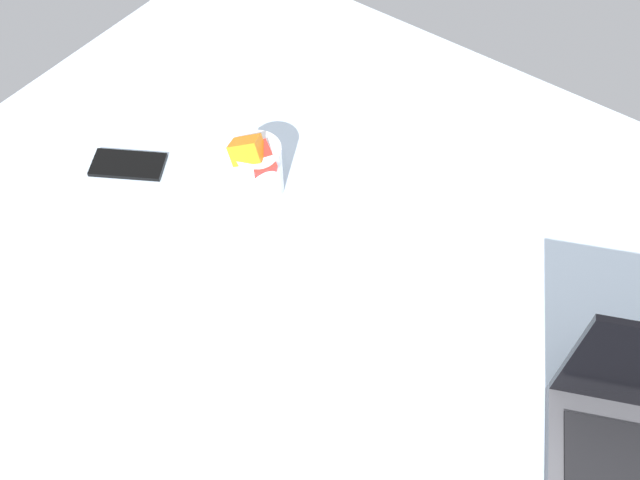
{
  "coord_description": "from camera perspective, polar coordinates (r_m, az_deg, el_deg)",
  "views": [
    {
      "loc": [
        25.91,
        -49.18,
        114.16
      ],
      "look_at": [
        -12.39,
        3.84,
        24.0
      ],
      "focal_mm": 37.46,
      "sensor_mm": 36.0,
      "label": 1
    }
  ],
  "objects": [
    {
      "name": "cell_phone",
      "position": [
        1.35,
        -16.08,
        6.21
      ],
      "size": [
        15.52,
        12.93,
        0.8
      ],
      "primitive_type": "cube",
      "rotation": [
        0.0,
        0.0,
        5.24
      ],
      "color": "black",
      "rests_on": "bed_mattress"
    },
    {
      "name": "bed_mattress",
      "position": [
        1.19,
        3.8,
        -8.31
      ],
      "size": [
        180.0,
        140.0,
        18.0
      ],
      "primitive_type": "cube",
      "color": "silver",
      "rests_on": "ground"
    },
    {
      "name": "snack_cup",
      "position": [
        1.22,
        -5.39,
        6.26
      ],
      "size": [
        10.23,
        9.78,
        14.82
      ],
      "color": "silver",
      "rests_on": "bed_mattress"
    }
  ]
}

